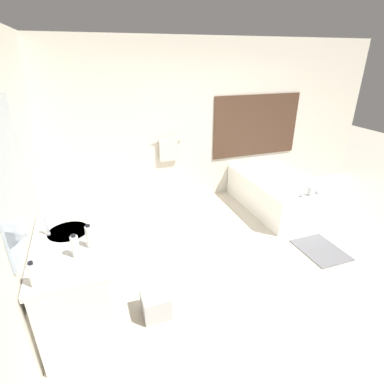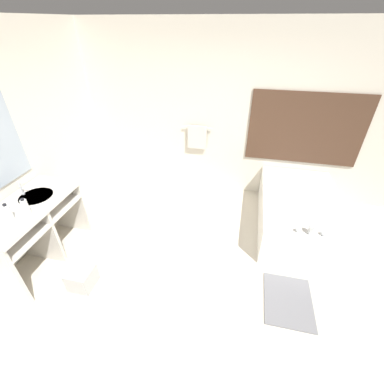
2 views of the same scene
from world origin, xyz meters
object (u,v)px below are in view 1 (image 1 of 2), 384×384
(water_bottle_3, at_px, (75,246))
(water_bottle_1, at_px, (90,236))
(water_bottle_2, at_px, (34,275))
(waste_bin, at_px, (156,304))
(bathtub, at_px, (277,191))

(water_bottle_3, bearing_deg, water_bottle_1, 42.20)
(water_bottle_2, bearing_deg, water_bottle_1, 43.12)
(water_bottle_3, height_order, waste_bin, water_bottle_3)
(bathtub, distance_m, waste_bin, 3.03)
(bathtub, bearing_deg, waste_bin, -147.27)
(water_bottle_1, relative_size, waste_bin, 0.82)
(water_bottle_3, bearing_deg, bathtub, 26.94)
(bathtub, xyz_separation_m, water_bottle_2, (-3.47, -1.89, 0.67))
(bathtub, bearing_deg, water_bottle_2, -151.43)
(water_bottle_1, relative_size, water_bottle_3, 1.04)
(bathtub, height_order, water_bottle_1, water_bottle_1)
(bathtub, distance_m, water_bottle_1, 3.48)
(water_bottle_3, relative_size, waste_bin, 0.78)
(water_bottle_1, relative_size, water_bottle_2, 1.04)
(water_bottle_1, bearing_deg, water_bottle_2, -136.88)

